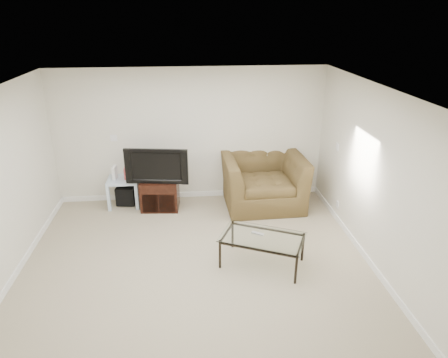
{
  "coord_description": "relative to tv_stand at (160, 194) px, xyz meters",
  "views": [
    {
      "loc": [
        -0.07,
        -4.67,
        3.4
      ],
      "look_at": [
        0.5,
        1.2,
        0.9
      ],
      "focal_mm": 32.0,
      "sensor_mm": 36.0,
      "label": 1
    }
  ],
  "objects": [
    {
      "name": "plate_right_switch",
      "position": [
        3.09,
        -0.45,
        0.97
      ],
      "size": [
        0.02,
        0.09,
        0.13
      ],
      "primitive_type": "cube",
      "color": "white",
      "rests_on": "wall_right"
    },
    {
      "name": "tv_stand",
      "position": [
        0.0,
        0.0,
        0.0
      ],
      "size": [
        0.71,
        0.52,
        0.56
      ],
      "primitive_type": null,
      "rotation": [
        0.0,
        0.0,
        -0.08
      ],
      "color": "black",
      "rests_on": "floor"
    },
    {
      "name": "plate_right_outlet",
      "position": [
        3.09,
        -0.75,
        0.02
      ],
      "size": [
        0.02,
        0.08,
        0.12
      ],
      "primitive_type": "cube",
      "color": "white",
      "rests_on": "wall_right"
    },
    {
      "name": "game_case",
      "position": [
        -0.61,
        0.21,
        0.36
      ],
      "size": [
        0.06,
        0.16,
        0.21
      ],
      "primitive_type": "cube",
      "rotation": [
        0.0,
        0.0,
        0.01
      ],
      "color": "#CC4C4C",
      "rests_on": "side_table"
    },
    {
      "name": "game_console",
      "position": [
        -0.81,
        0.21,
        0.38
      ],
      "size": [
        0.08,
        0.18,
        0.25
      ],
      "primitive_type": "cube",
      "rotation": [
        0.0,
        0.0,
        -0.12
      ],
      "color": "white",
      "rests_on": "side_table"
    },
    {
      "name": "coffee_table",
      "position": [
        1.54,
        -1.94,
        -0.05
      ],
      "size": [
        1.32,
        1.08,
        0.45
      ],
      "primitive_type": null,
      "rotation": [
        0.0,
        0.0,
        -0.43
      ],
      "color": "black",
      "rests_on": "floor"
    },
    {
      "name": "wall_right",
      "position": [
        3.1,
        -2.05,
        0.97
      ],
      "size": [
        0.02,
        5.0,
        2.5
      ],
      "primitive_type": "cube",
      "color": "silver",
      "rests_on": "ground"
    },
    {
      "name": "wall_back",
      "position": [
        0.6,
        0.45,
        0.97
      ],
      "size": [
        5.0,
        0.02,
        2.5
      ],
      "primitive_type": "cube",
      "color": "silver",
      "rests_on": "ground"
    },
    {
      "name": "side_table",
      "position": [
        -0.68,
        0.23,
        -0.01
      ],
      "size": [
        0.56,
        0.56,
        0.54
      ],
      "primitive_type": null,
      "rotation": [
        0.0,
        0.0,
        0.0
      ],
      "color": "#A6B8C8",
      "rests_on": "floor"
    },
    {
      "name": "floor",
      "position": [
        0.6,
        -2.05,
        -0.28
      ],
      "size": [
        5.0,
        5.0,
        0.0
      ],
      "primitive_type": "plane",
      "color": "tan",
      "rests_on": "ground"
    },
    {
      "name": "subwoofer",
      "position": [
        -0.64,
        0.25,
        -0.09
      ],
      "size": [
        0.38,
        0.38,
        0.34
      ],
      "primitive_type": "cube",
      "rotation": [
        0.0,
        0.0,
        -0.14
      ],
      "color": "black",
      "rests_on": "floor"
    },
    {
      "name": "television",
      "position": [
        -0.0,
        -0.03,
        0.6
      ],
      "size": [
        1.06,
        0.36,
        0.64
      ],
      "primitive_type": "imported",
      "rotation": [
        0.0,
        0.0,
        -0.15
      ],
      "color": "black",
      "rests_on": "tv_stand"
    },
    {
      "name": "remote",
      "position": [
        1.49,
        -1.86,
        0.18
      ],
      "size": [
        0.18,
        0.14,
        0.02
      ],
      "primitive_type": "cube",
      "rotation": [
        0.0,
        0.0,
        -0.56
      ],
      "color": "#B2B2B7",
      "rests_on": "coffee_table"
    },
    {
      "name": "dvd_player",
      "position": [
        -0.0,
        -0.04,
        0.19
      ],
      "size": [
        0.38,
        0.28,
        0.05
      ],
      "primitive_type": "cube",
      "rotation": [
        0.0,
        0.0,
        -0.08
      ],
      "color": "black",
      "rests_on": "tv_stand"
    },
    {
      "name": "recliner",
      "position": [
        1.91,
        0.0,
        0.36
      ],
      "size": [
        1.5,
        1.0,
        1.29
      ],
      "primitive_type": "imported",
      "rotation": [
        0.0,
        0.0,
        0.03
      ],
      "color": "#483320",
      "rests_on": "floor"
    },
    {
      "name": "ceiling",
      "position": [
        0.6,
        -2.05,
        2.22
      ],
      "size": [
        5.0,
        5.0,
        0.0
      ],
      "primitive_type": "plane",
      "color": "white",
      "rests_on": "ground"
    },
    {
      "name": "plate_back",
      "position": [
        -0.8,
        0.44,
        0.97
      ],
      "size": [
        0.12,
        0.02,
        0.12
      ],
      "primitive_type": "cube",
      "color": "white",
      "rests_on": "wall_back"
    }
  ]
}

